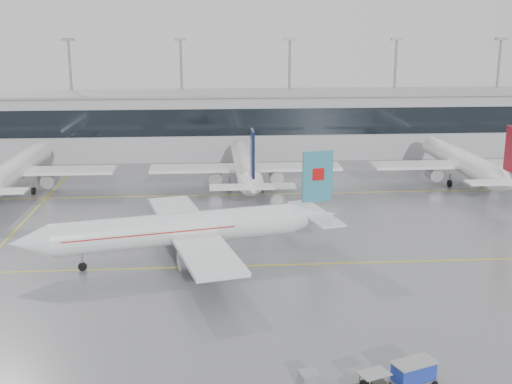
{
  "coord_description": "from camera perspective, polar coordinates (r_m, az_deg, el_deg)",
  "views": [
    {
      "loc": [
        -5.6,
        -63.97,
        24.58
      ],
      "look_at": [
        0.0,
        12.0,
        5.0
      ],
      "focal_mm": 45.0,
      "sensor_mm": 36.0,
      "label": 1
    }
  ],
  "objects": [
    {
      "name": "terminal_roof",
      "position": [
        126.7,
        -1.68,
        8.8
      ],
      "size": [
        182.0,
        16.0,
        0.4
      ],
      "primitive_type": "cube",
      "color": "gray",
      "rests_on": "ground"
    },
    {
      "name": "terminal",
      "position": [
        127.45,
        -1.66,
        6.03
      ],
      "size": [
        180.0,
        15.0,
        12.0
      ],
      "primitive_type": "cube",
      "color": "#A2A2A6",
      "rests_on": "ground"
    },
    {
      "name": "terminal_glass",
      "position": [
        119.77,
        -1.5,
        6.21
      ],
      "size": [
        180.0,
        0.2,
        5.0
      ],
      "primitive_type": "cube",
      "color": "black",
      "rests_on": "ground"
    },
    {
      "name": "parked_jet_c",
      "position": [
        100.02,
        -0.91,
        2.37
      ],
      "size": [
        29.64,
        36.96,
        11.72
      ],
      "rotation": [
        0.0,
        0.0,
        1.57
      ],
      "color": "white",
      "rests_on": "ground"
    },
    {
      "name": "parked_jet_d",
      "position": [
        107.8,
        18.02,
        2.54
      ],
      "size": [
        29.64,
        36.96,
        11.72
      ],
      "rotation": [
        0.0,
        0.0,
        1.57
      ],
      "color": "white",
      "rests_on": "ground"
    },
    {
      "name": "light_masts",
      "position": [
        132.56,
        -1.81,
        9.55
      ],
      "size": [
        156.4,
        1.0,
        22.6
      ],
      "color": "gray",
      "rests_on": "ground"
    },
    {
      "name": "baggage_cart",
      "position": [
        48.03,
        13.84,
        -15.27
      ],
      "size": [
        3.51,
        2.71,
        1.93
      ],
      "rotation": [
        0.0,
        0.0,
        0.36
      ],
      "color": "gray",
      "rests_on": "ground"
    },
    {
      "name": "parked_jet_b",
      "position": [
        104.1,
        -20.54,
        1.93
      ],
      "size": [
        29.64,
        36.96,
        11.72
      ],
      "rotation": [
        0.0,
        0.0,
        1.57
      ],
      "color": "white",
      "rests_on": "ground"
    },
    {
      "name": "taxi_line_north",
      "position": [
        97.29,
        -0.78,
        -0.22
      ],
      "size": [
        120.0,
        0.25,
        0.01
      ],
      "primitive_type": "cube",
      "color": "yellow",
      "rests_on": "ground"
    },
    {
      "name": "gse_unit",
      "position": [
        46.77,
        4.76,
        -16.38
      ],
      "size": [
        1.65,
        1.58,
        1.35
      ],
      "primitive_type": "cube",
      "rotation": [
        0.0,
        0.0,
        0.28
      ],
      "color": "gray",
      "rests_on": "ground"
    },
    {
      "name": "air_canada_jet",
      "position": [
        69.72,
        -6.0,
        -3.24
      ],
      "size": [
        35.5,
        28.64,
        11.17
      ],
      "rotation": [
        0.0,
        0.0,
        3.38
      ],
      "color": "white",
      "rests_on": "ground"
    },
    {
      "name": "taxi_line_cross",
      "position": [
        86.23,
        -20.49,
        -3.09
      ],
      "size": [
        0.25,
        60.0,
        0.01
      ],
      "primitive_type": "cube",
      "color": "yellow",
      "rests_on": "ground"
    },
    {
      "name": "ground",
      "position": [
        68.76,
        0.74,
        -6.53
      ],
      "size": [
        320.0,
        320.0,
        0.0
      ],
      "primitive_type": "plane",
      "color": "slate",
      "rests_on": "ground"
    },
    {
      "name": "taxi_line_main",
      "position": [
        68.75,
        0.74,
        -6.53
      ],
      "size": [
        120.0,
        0.25,
        0.01
      ],
      "primitive_type": "cube",
      "color": "yellow",
      "rests_on": "ground"
    }
  ]
}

